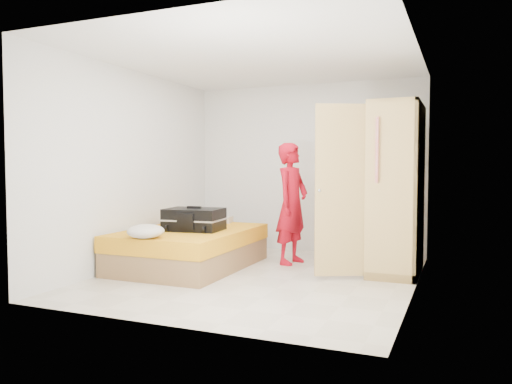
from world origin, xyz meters
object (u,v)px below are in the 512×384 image
at_px(wardrobe, 392,193).
at_px(suitcase, 194,219).
at_px(bed, 190,248).
at_px(round_cushion, 146,231).
at_px(person, 292,203).

bearing_deg(wardrobe, suitcase, -163.59).
bearing_deg(bed, suitcase, -29.71).
bearing_deg(round_cushion, wardrobe, 31.22).
xyz_separation_m(bed, wardrobe, (2.50, 0.65, 0.75)).
relative_size(person, suitcase, 2.12).
xyz_separation_m(wardrobe, suitcase, (-2.41, -0.71, -0.36)).
relative_size(bed, wardrobe, 0.96).
height_order(suitcase, round_cushion, suitcase).
bearing_deg(person, bed, 133.80).
xyz_separation_m(bed, suitcase, (0.10, -0.06, 0.39)).
bearing_deg(bed, round_cushion, -93.78).
xyz_separation_m(bed, person, (1.16, 0.76, 0.57)).
bearing_deg(person, suitcase, 138.03).
bearing_deg(person, round_cushion, 154.30).
relative_size(bed, round_cushion, 4.70).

